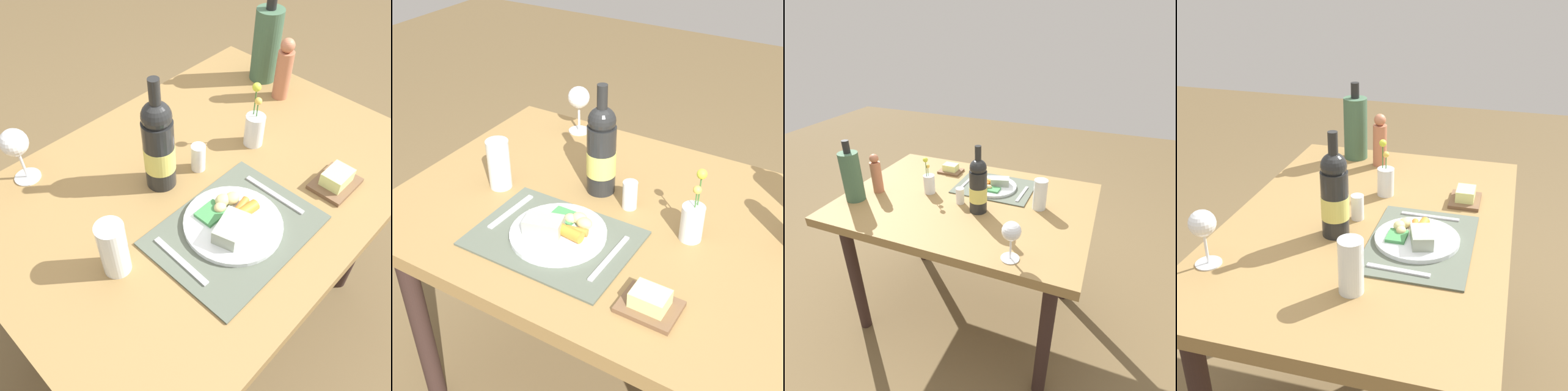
# 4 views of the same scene
# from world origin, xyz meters

# --- Properties ---
(ground_plane) EXTENTS (8.00, 8.00, 0.00)m
(ground_plane) POSITION_xyz_m (0.00, 0.00, 0.00)
(ground_plane) COLOR brown
(dining_table) EXTENTS (1.22, 0.87, 0.76)m
(dining_table) POSITION_xyz_m (0.00, 0.00, 0.67)
(dining_table) COLOR olive
(dining_table) RESTS_ON ground_plane
(placemat) EXTENTS (0.40, 0.30, 0.01)m
(placemat) POSITION_xyz_m (-0.08, -0.18, 0.77)
(placemat) COLOR #50594B
(placemat) RESTS_ON dining_table
(dinner_plate) EXTENTS (0.25, 0.25, 0.05)m
(dinner_plate) POSITION_xyz_m (-0.08, -0.16, 0.78)
(dinner_plate) COLOR silver
(dinner_plate) RESTS_ON placemat
(fork) EXTENTS (0.02, 0.17, 0.00)m
(fork) POSITION_xyz_m (-0.24, -0.15, 0.77)
(fork) COLOR silver
(fork) RESTS_ON placemat
(knife) EXTENTS (0.01, 0.18, 0.00)m
(knife) POSITION_xyz_m (0.07, -0.18, 0.77)
(knife) COLOR silver
(knife) RESTS_ON placemat
(cooler_bottle) EXTENTS (0.09, 0.09, 0.31)m
(cooler_bottle) POSITION_xyz_m (0.51, 0.20, 0.89)
(cooler_bottle) COLOR #3E5F45
(cooler_bottle) RESTS_ON dining_table
(salt_shaker) EXTENTS (0.04, 0.04, 0.08)m
(salt_shaker) POSITION_xyz_m (0.01, 0.04, 0.80)
(salt_shaker) COLOR white
(salt_shaker) RESTS_ON dining_table
(flower_vase) EXTENTS (0.06, 0.06, 0.20)m
(flower_vase) POSITION_xyz_m (0.21, 0.00, 0.82)
(flower_vase) COLOR silver
(flower_vase) RESTS_ON dining_table
(wine_glass) EXTENTS (0.07, 0.07, 0.16)m
(wine_glass) POSITION_xyz_m (-0.34, 0.35, 0.88)
(wine_glass) COLOR white
(wine_glass) RESTS_ON dining_table
(butter_dish) EXTENTS (0.13, 0.10, 0.05)m
(butter_dish) POSITION_xyz_m (0.22, -0.27, 0.78)
(butter_dish) COLOR brown
(butter_dish) RESTS_ON dining_table
(wine_bottle) EXTENTS (0.08, 0.08, 0.32)m
(wine_bottle) POSITION_xyz_m (-0.09, 0.08, 0.89)
(wine_bottle) COLOR black
(wine_bottle) RESTS_ON dining_table
(water_tumbler) EXTENTS (0.06, 0.06, 0.15)m
(water_tumbler) POSITION_xyz_m (-0.35, -0.06, 0.83)
(water_tumbler) COLOR silver
(water_tumbler) RESTS_ON dining_table
(pepper_mill) EXTENTS (0.05, 0.05, 0.21)m
(pepper_mill) POSITION_xyz_m (0.46, 0.09, 0.86)
(pepper_mill) COLOR #B56D4E
(pepper_mill) RESTS_ON dining_table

